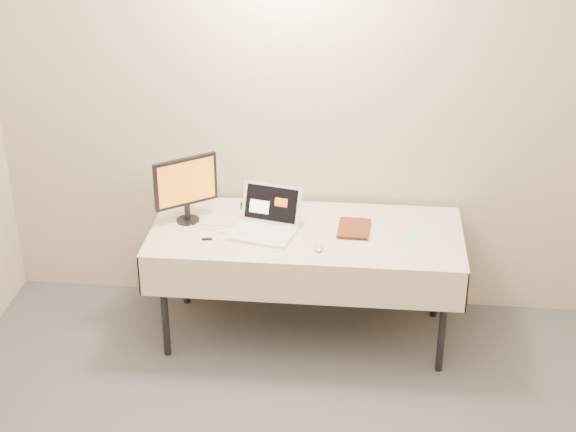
# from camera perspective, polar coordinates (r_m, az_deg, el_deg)

# --- Properties ---
(back_wall) EXTENTS (4.00, 0.10, 2.70)m
(back_wall) POSITION_cam_1_polar(r_m,az_deg,el_deg) (5.42, 1.64, 7.00)
(back_wall) COLOR #C3B19D
(back_wall) RESTS_ON ground
(table) EXTENTS (1.86, 0.81, 0.74)m
(table) POSITION_cam_1_polar(r_m,az_deg,el_deg) (5.28, 1.18, -1.57)
(table) COLOR black
(table) RESTS_ON ground
(laptop) EXTENTS (0.43, 0.42, 0.25)m
(laptop) POSITION_cam_1_polar(r_m,az_deg,el_deg) (5.23, -1.43, -0.36)
(laptop) COLOR white
(laptop) RESTS_ON table
(monitor) EXTENTS (0.34, 0.26, 0.41)m
(monitor) POSITION_cam_1_polar(r_m,az_deg,el_deg) (5.30, -6.62, 2.02)
(monitor) COLOR black
(monitor) RESTS_ON table
(book) EXTENTS (0.19, 0.03, 0.25)m
(book) POSITION_cam_1_polar(r_m,az_deg,el_deg) (5.22, 3.29, 0.36)
(book) COLOR #96391B
(book) RESTS_ON table
(alarm_clock) EXTENTS (0.12, 0.09, 0.05)m
(alarm_clock) POSITION_cam_1_polar(r_m,az_deg,el_deg) (5.50, -2.46, 0.61)
(alarm_clock) COLOR black
(alarm_clock) RESTS_ON table
(clicker) EXTENTS (0.06, 0.10, 0.02)m
(clicker) POSITION_cam_1_polar(r_m,az_deg,el_deg) (5.05, 2.00, -2.03)
(clicker) COLOR silver
(clicker) RESTS_ON table
(paper_form) EXTENTS (0.19, 0.28, 0.00)m
(paper_form) POSITION_cam_1_polar(r_m,az_deg,el_deg) (5.23, 8.05, -1.37)
(paper_form) COLOR #B4DEB1
(paper_form) RESTS_ON table
(usb_dongle) EXTENTS (0.06, 0.03, 0.01)m
(usb_dongle) POSITION_cam_1_polar(r_m,az_deg,el_deg) (5.17, -5.27, -1.50)
(usb_dongle) COLOR black
(usb_dongle) RESTS_ON table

